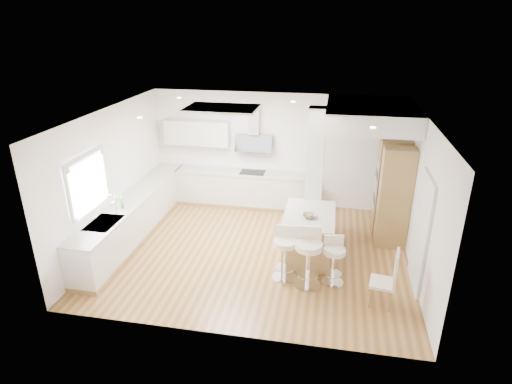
% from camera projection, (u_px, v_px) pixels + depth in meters
% --- Properties ---
extents(ground, '(6.00, 6.00, 0.00)m').
position_uv_depth(ground, '(256.00, 251.00, 8.72)').
color(ground, '#AC7840').
rests_on(ground, ground).
extents(ceiling, '(6.00, 5.00, 0.02)m').
position_uv_depth(ceiling, '(256.00, 251.00, 8.72)').
color(ceiling, white).
rests_on(ceiling, ground).
extents(wall_back, '(6.00, 0.04, 2.80)m').
position_uv_depth(wall_back, '(275.00, 150.00, 10.45)').
color(wall_back, white).
rests_on(wall_back, ground).
extents(wall_left, '(0.04, 5.00, 2.80)m').
position_uv_depth(wall_left, '(112.00, 178.00, 8.69)').
color(wall_left, white).
rests_on(wall_left, ground).
extents(wall_right, '(0.04, 5.00, 2.80)m').
position_uv_depth(wall_right, '(420.00, 199.00, 7.67)').
color(wall_right, white).
rests_on(wall_right, ground).
extents(skylight, '(4.10, 2.10, 0.06)m').
position_uv_depth(skylight, '(222.00, 109.00, 8.34)').
color(skylight, silver).
rests_on(skylight, ground).
extents(window_left, '(0.06, 1.28, 1.07)m').
position_uv_depth(window_left, '(87.00, 180.00, 7.75)').
color(window_left, white).
rests_on(window_left, ground).
extents(doorway_right, '(0.05, 1.00, 2.10)m').
position_uv_depth(doorway_right, '(421.00, 234.00, 7.28)').
color(doorway_right, '#443D35').
rests_on(doorway_right, ground).
extents(counter_left, '(0.63, 4.50, 1.35)m').
position_uv_depth(counter_left, '(135.00, 216.00, 9.21)').
color(counter_left, '#A68247').
rests_on(counter_left, ground).
extents(counter_back, '(3.62, 0.63, 2.50)m').
position_uv_depth(counter_back, '(237.00, 179.00, 10.63)').
color(counter_back, '#A68247').
rests_on(counter_back, ground).
extents(pillar, '(0.35, 0.35, 2.80)m').
position_uv_depth(pillar, '(314.00, 175.00, 8.87)').
color(pillar, silver).
rests_on(pillar, ground).
extents(soffit, '(1.78, 2.20, 0.40)m').
position_uv_depth(soffit, '(371.00, 115.00, 8.64)').
color(soffit, white).
rests_on(soffit, ground).
extents(oven_column, '(0.63, 1.21, 2.10)m').
position_uv_depth(oven_column, '(392.00, 191.00, 8.98)').
color(oven_column, '#A68247').
rests_on(oven_column, ground).
extents(peninsula, '(0.98, 1.48, 0.97)m').
position_uv_depth(peninsula, '(309.00, 234.00, 8.44)').
color(peninsula, '#A68247').
rests_on(peninsula, ground).
extents(bar_stool_a, '(0.46, 0.46, 1.00)m').
position_uv_depth(bar_stool_a, '(285.00, 251.00, 7.63)').
color(bar_stool_a, white).
rests_on(bar_stool_a, ground).
extents(bar_stool_b, '(0.52, 0.52, 1.09)m').
position_uv_depth(bar_stool_b, '(308.00, 255.00, 7.40)').
color(bar_stool_b, white).
rests_on(bar_stool_b, ground).
extents(bar_stool_c, '(0.46, 0.46, 0.89)m').
position_uv_depth(bar_stool_c, '(334.00, 258.00, 7.51)').
color(bar_stool_c, white).
rests_on(bar_stool_c, ground).
extents(dining_chair, '(0.45, 0.45, 1.02)m').
position_uv_depth(dining_chair, '(389.00, 277.00, 6.89)').
color(dining_chair, beige).
rests_on(dining_chair, ground).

